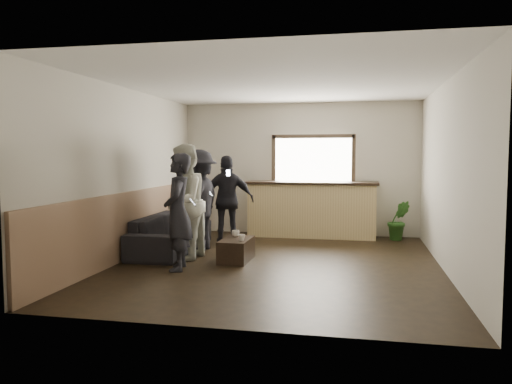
% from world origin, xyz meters
% --- Properties ---
extents(ground, '(5.00, 6.00, 0.01)m').
position_xyz_m(ground, '(0.00, 0.00, 0.00)').
color(ground, black).
extents(room_shell, '(5.01, 6.01, 2.80)m').
position_xyz_m(room_shell, '(-0.74, 0.00, 1.47)').
color(room_shell, silver).
rests_on(room_shell, ground).
extents(bar_counter, '(2.70, 0.68, 2.13)m').
position_xyz_m(bar_counter, '(0.30, 2.70, 0.64)').
color(bar_counter, tan).
rests_on(bar_counter, ground).
extents(sofa, '(0.90, 2.21, 0.64)m').
position_xyz_m(sofa, '(-1.98, 0.59, 0.32)').
color(sofa, black).
rests_on(sofa, ground).
extents(coffee_table, '(0.46, 0.80, 0.35)m').
position_xyz_m(coffee_table, '(-0.67, 0.09, 0.18)').
color(coffee_table, black).
rests_on(coffee_table, ground).
extents(cup_a, '(0.17, 0.17, 0.10)m').
position_xyz_m(cup_a, '(-0.74, 0.33, 0.41)').
color(cup_a, silver).
rests_on(cup_a, coffee_table).
extents(cup_b, '(0.13, 0.13, 0.10)m').
position_xyz_m(cup_b, '(-0.55, -0.06, 0.40)').
color(cup_b, silver).
rests_on(cup_b, coffee_table).
extents(potted_plant, '(0.49, 0.42, 0.79)m').
position_xyz_m(potted_plant, '(2.04, 2.62, 0.40)').
color(potted_plant, '#2D6623').
rests_on(potted_plant, ground).
extents(person_a, '(0.56, 0.72, 1.74)m').
position_xyz_m(person_a, '(-1.36, -0.70, 0.87)').
color(person_a, black).
rests_on(person_a, ground).
extents(person_b, '(0.78, 0.97, 1.88)m').
position_xyz_m(person_b, '(-1.53, 0.02, 0.94)').
color(person_b, '#B5B5A3').
rests_on(person_b, ground).
extents(person_c, '(0.77, 1.22, 1.80)m').
position_xyz_m(person_c, '(-1.53, 0.83, 0.90)').
color(person_c, black).
rests_on(person_c, ground).
extents(person_d, '(1.07, 0.70, 1.69)m').
position_xyz_m(person_d, '(-1.18, 1.46, 0.85)').
color(person_d, black).
rests_on(person_d, ground).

